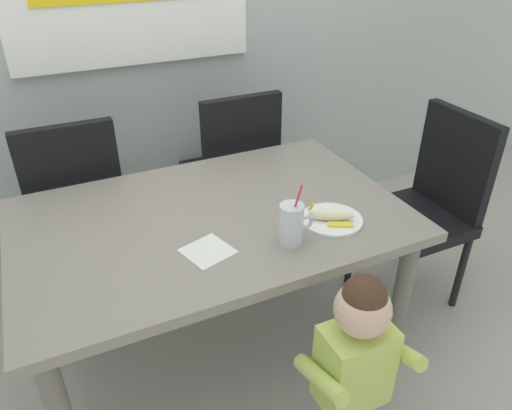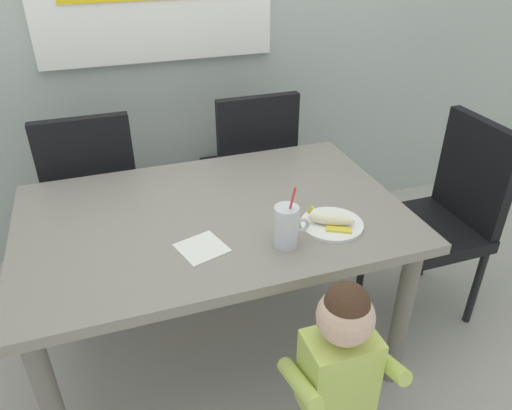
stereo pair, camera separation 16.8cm
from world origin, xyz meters
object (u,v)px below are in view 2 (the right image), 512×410
at_px(dining_chair_right, 251,165).
at_px(snack_plate, 332,224).
at_px(toddler_standing, 339,365).
at_px(peeled_banana, 332,220).
at_px(paper_napkin, 202,248).
at_px(dining_table, 214,233).
at_px(milk_cup, 286,228).
at_px(dining_chair_left, 93,191).
at_px(dining_chair_far, 445,210).

relative_size(dining_chair_right, snack_plate, 4.17).
relative_size(dining_chair_right, toddler_standing, 1.15).
height_order(peeled_banana, paper_napkin, peeled_banana).
height_order(dining_chair_right, paper_napkin, dining_chair_right).
height_order(dining_table, milk_cup, milk_cup).
distance_m(dining_table, dining_chair_right, 0.81).
bearing_deg(milk_cup, toddler_standing, -85.38).
height_order(dining_chair_right, peeled_banana, dining_chair_right).
distance_m(toddler_standing, paper_napkin, 0.58).
bearing_deg(toddler_standing, paper_napkin, 124.58).
bearing_deg(dining_chair_left, milk_cup, 122.89).
bearing_deg(dining_chair_far, dining_chair_left, -115.13).
xyz_separation_m(dining_table, dining_chair_left, (-0.44, 0.68, -0.09)).
bearing_deg(dining_chair_right, snack_plate, 90.16).
distance_m(dining_chair_right, paper_napkin, 1.06).
relative_size(dining_table, milk_cup, 5.88).
relative_size(toddler_standing, peeled_banana, 4.92).
height_order(dining_chair_left, toddler_standing, dining_chair_left).
height_order(toddler_standing, snack_plate, toddler_standing).
distance_m(dining_table, dining_chair_far, 1.09).
relative_size(dining_chair_far, snack_plate, 4.17).
distance_m(dining_chair_left, toddler_standing, 1.50).
bearing_deg(toddler_standing, dining_chair_left, 115.99).
distance_m(dining_chair_right, peeled_banana, 0.97).
height_order(dining_chair_far, milk_cup, milk_cup).
bearing_deg(milk_cup, dining_chair_far, 15.79).
xyz_separation_m(dining_chair_right, peeled_banana, (-0.00, -0.94, 0.22)).
bearing_deg(paper_napkin, snack_plate, -1.84).
xyz_separation_m(milk_cup, snack_plate, (0.20, 0.06, -0.06)).
xyz_separation_m(dining_table, dining_chair_far, (1.08, -0.03, -0.09)).
relative_size(dining_chair_left, milk_cup, 3.88).
relative_size(dining_chair_right, peeled_banana, 5.63).
bearing_deg(milk_cup, dining_chair_right, 78.54).
distance_m(dining_chair_far, milk_cup, 0.97).
relative_size(dining_table, snack_plate, 6.33).
distance_m(milk_cup, peeled_banana, 0.21).
distance_m(dining_chair_left, milk_cup, 1.18).
distance_m(dining_chair_left, peeled_banana, 1.25).
bearing_deg(peeled_banana, paper_napkin, 177.10).
bearing_deg(dining_table, paper_napkin, -113.86).
bearing_deg(snack_plate, milk_cup, -164.54).
relative_size(dining_chair_right, dining_chair_far, 1.00).
bearing_deg(paper_napkin, milk_cup, -14.39).
relative_size(dining_table, peeled_banana, 8.53).
bearing_deg(dining_chair_right, milk_cup, 78.54).
xyz_separation_m(dining_chair_far, toddler_standing, (-0.87, -0.63, -0.02)).
height_order(dining_chair_right, dining_chair_far, same).
xyz_separation_m(dining_chair_far, milk_cup, (-0.90, -0.25, 0.25)).
height_order(milk_cup, snack_plate, milk_cup).
bearing_deg(dining_table, dining_chair_left, 122.77).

